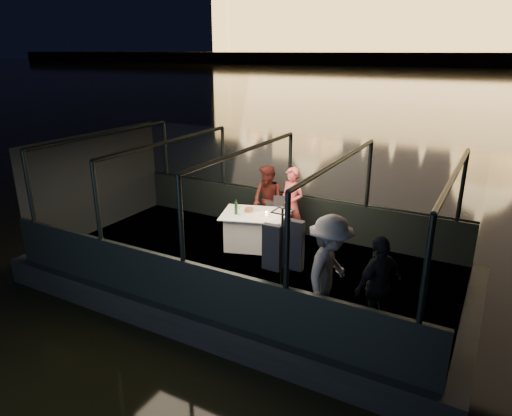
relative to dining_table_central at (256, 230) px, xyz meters
The scene contains 27 objects.
river_water 79.20m from the dining_table_central, 89.84° to the left, with size 500.00×500.00×0.00m, color black.
boat_hull 1.22m from the dining_table_central, 75.04° to the right, with size 8.60×4.40×1.00m, color black.
boat_deck 0.93m from the dining_table_central, 75.04° to the right, with size 8.00×4.00×0.04m, color black.
gunwale_port 1.21m from the dining_table_central, 79.71° to the left, with size 8.00×0.08×0.90m, color black.
gunwale_starboard 2.82m from the dining_table_central, 85.60° to the right, with size 8.00×0.08×0.90m, color black.
cabin_glass_port 1.71m from the dining_table_central, 79.71° to the left, with size 8.00×0.02×1.40m, color #99B2B2, non-canonical shape.
cabin_glass_starboard 3.07m from the dining_table_central, 85.60° to the right, with size 8.00×0.02×1.40m, color #99B2B2, non-canonical shape.
cabin_roof_glass 2.09m from the dining_table_central, 75.04° to the right, with size 8.00×4.00×0.02m, color #99B2B2, non-canonical shape.
end_wall_fore 3.94m from the dining_table_central, 167.93° to the right, with size 0.02×4.00×2.30m, color black, non-canonical shape.
end_wall_aft 4.36m from the dining_table_central, 10.87° to the right, with size 0.02×4.00×2.30m, color black, non-canonical shape.
canopy_ribs 1.13m from the dining_table_central, 75.04° to the right, with size 8.00×4.00×2.30m, color black, non-canonical shape.
embankment 209.19m from the dining_table_central, 89.94° to the left, with size 400.00×140.00×6.00m, color #423D33.
dining_table_central is the anchor object (origin of this frame).
chair_port_left 0.49m from the dining_table_central, 76.64° to the left, with size 0.40×0.40×0.85m, color black.
chair_port_right 0.56m from the dining_table_central, 53.40° to the left, with size 0.47×0.47×1.00m, color black.
coat_stand 2.90m from the dining_table_central, 53.54° to the right, with size 0.52×0.42×1.87m, color black, non-canonical shape.
person_woman_coral 0.94m from the dining_table_central, 55.73° to the left, with size 0.60×0.40×1.67m, color #CB4C49.
person_man_maroon 0.86m from the dining_table_central, 99.20° to the left, with size 0.78×0.61×1.62m, color #3D1411.
passenger_stripe 3.24m from the dining_table_central, 41.44° to the right, with size 1.18×0.66×1.82m, color silver.
passenger_dark 3.65m from the dining_table_central, 31.46° to the right, with size 0.92×0.38×1.56m, color black.
wine_bottle 0.68m from the dining_table_central, 146.94° to the right, with size 0.07×0.07×0.32m, color #133617.
bread_basket 0.47m from the dining_table_central, 168.51° to the left, with size 0.19×0.19×0.07m, color brown.
amber_candle 0.49m from the dining_table_central, ahead, with size 0.06×0.06×0.09m, color #F69C3D.
plate_near 0.76m from the dining_table_central, 25.25° to the right, with size 0.25×0.25×0.02m, color silver.
plate_far 0.42m from the dining_table_central, 118.32° to the left, with size 0.23×0.23×0.01m, color silver.
wine_glass_white 0.60m from the dining_table_central, 138.27° to the right, with size 0.07×0.07×0.20m, color silver, non-canonical shape.
wine_glass_red 0.72m from the dining_table_central, 22.73° to the left, with size 0.06×0.06×0.17m, color white, non-canonical shape.
Camera 1 is at (4.17, -7.18, 4.54)m, focal length 32.00 mm.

